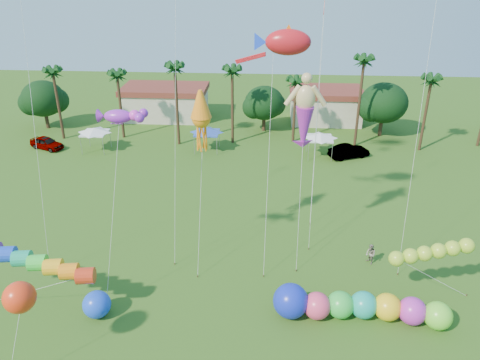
# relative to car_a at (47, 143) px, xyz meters

# --- Properties ---
(tree_line) EXTENTS (69.46, 8.91, 11.00)m
(tree_line) POSITION_rel_car_a_xyz_m (30.17, 7.78, 3.50)
(tree_line) COLOR #3A2819
(tree_line) RESTS_ON ground
(buildings_row) EXTENTS (35.00, 7.00, 4.00)m
(buildings_row) POSITION_rel_car_a_xyz_m (23.51, 13.78, 1.22)
(buildings_row) COLOR beige
(buildings_row) RESTS_ON ground
(tent_row) EXTENTS (31.00, 4.00, 0.60)m
(tent_row) POSITION_rel_car_a_xyz_m (20.60, 0.11, 1.97)
(tent_row) COLOR white
(tent_row) RESTS_ON ground
(car_a) EXTENTS (4.93, 3.46, 1.56)m
(car_a) POSITION_rel_car_a_xyz_m (0.00, 0.00, 0.00)
(car_a) COLOR #4C4C54
(car_a) RESTS_ON ground
(car_b) EXTENTS (5.26, 3.56, 1.64)m
(car_b) POSITION_rel_car_a_xyz_m (38.22, -0.35, 0.04)
(car_b) COLOR #4C4C54
(car_b) RESTS_ON ground
(spectator_b) EXTENTS (0.97, 1.05, 1.74)m
(spectator_b) POSITION_rel_car_a_xyz_m (36.83, -22.38, 0.09)
(spectator_b) COLOR gray
(spectator_b) RESTS_ON ground
(caterpillar_inflatable) EXTENTS (11.92, 2.71, 2.43)m
(caterpillar_inflatable) POSITION_rel_car_a_xyz_m (34.52, -28.86, 0.24)
(caterpillar_inflatable) COLOR #FA4172
(caterpillar_inflatable) RESTS_ON ground
(blue_ball) EXTENTS (1.92, 1.92, 1.92)m
(blue_ball) POSITION_rel_car_a_xyz_m (17.03, -29.79, 0.18)
(blue_ball) COLOR blue
(blue_ball) RESTS_ON ground
(rainbow_tube) EXTENTS (9.45, 1.89, 3.94)m
(rainbow_tube) POSITION_rel_car_a_xyz_m (14.55, -29.82, 2.60)
(rainbow_tube) COLOR red
(rainbow_tube) RESTS_ON ground
(green_worm) EXTENTS (8.65, 2.08, 3.99)m
(green_worm) POSITION_rel_car_a_xyz_m (37.60, -26.41, 2.55)
(green_worm) COLOR #ACD62F
(green_worm) RESTS_ON ground
(orange_ball_kite) EXTENTS (2.07, 2.42, 6.35)m
(orange_ball_kite) POSITION_rel_car_a_xyz_m (14.96, -34.58, 4.66)
(orange_ball_kite) COLOR #FF3714
(orange_ball_kite) RESTS_ON ground
(merman_kite) EXTENTS (2.61, 4.58, 14.36)m
(merman_kite) POSITION_rel_car_a_xyz_m (31.05, -20.31, 10.80)
(merman_kite) COLOR #D5B579
(merman_kite) RESTS_ON ground
(fish_kite) EXTENTS (5.32, 7.60, 17.79)m
(fish_kite) POSITION_rel_car_a_xyz_m (29.63, -18.84, 15.95)
(fish_kite) COLOR red
(fish_kite) RESTS_ON ground
(squid_kite) EXTENTS (2.03, 4.90, 13.81)m
(squid_kite) POSITION_rel_car_a_xyz_m (23.38, -21.25, 10.78)
(squid_kite) COLOR orange
(squid_kite) RESTS_ON ground
(lobster_kite) EXTENTS (3.55, 4.50, 13.75)m
(lobster_kite) POSITION_rel_car_a_xyz_m (18.72, -25.84, 12.33)
(lobster_kite) COLOR purple
(lobster_kite) RESTS_ON ground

